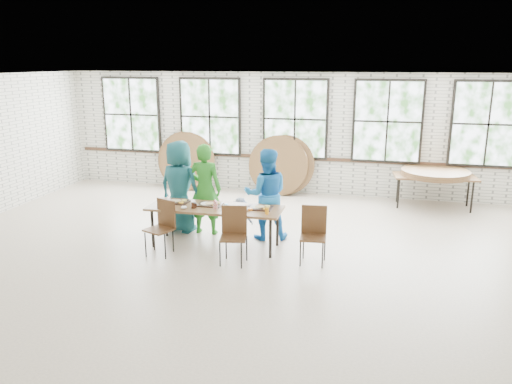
% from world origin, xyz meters
% --- Properties ---
extents(room, '(12.00, 12.00, 12.00)m').
position_xyz_m(room, '(0.00, 4.44, 1.83)').
color(room, beige).
rests_on(room, ground).
extents(dining_table, '(2.41, 0.82, 0.74)m').
position_xyz_m(dining_table, '(-0.74, 0.35, 0.69)').
color(dining_table, brown).
rests_on(dining_table, ground).
extents(chair_near_left, '(0.54, 0.54, 0.95)m').
position_xyz_m(chair_near_left, '(-1.52, -0.17, 0.56)').
color(chair_near_left, '#4A2E18').
rests_on(chair_near_left, ground).
extents(chair_near_right, '(0.49, 0.48, 0.95)m').
position_xyz_m(chair_near_right, '(-0.22, -0.25, 0.56)').
color(chair_near_right, '#4A2E18').
rests_on(chair_near_right, ground).
extents(chair_spare, '(0.45, 0.44, 0.95)m').
position_xyz_m(chair_spare, '(1.06, 0.07, 0.56)').
color(chair_spare, '#4A2E18').
rests_on(chair_spare, ground).
extents(adult_teal, '(0.98, 0.74, 1.80)m').
position_xyz_m(adult_teal, '(-1.67, 1.00, 0.90)').
color(adult_teal, navy).
rests_on(adult_teal, ground).
extents(adult_green, '(0.66, 0.44, 1.76)m').
position_xyz_m(adult_green, '(-1.15, 1.00, 0.88)').
color(adult_green, '#24761F').
rests_on(adult_green, ground).
extents(toddler, '(0.51, 0.32, 0.76)m').
position_xyz_m(toddler, '(-0.46, 1.00, 0.38)').
color(toddler, '#152443').
rests_on(toddler, ground).
extents(adult_blue, '(0.97, 0.85, 1.71)m').
position_xyz_m(adult_blue, '(0.05, 1.00, 0.86)').
color(adult_blue, blue).
rests_on(adult_blue, ground).
extents(storage_table, '(1.86, 0.91, 0.74)m').
position_xyz_m(storage_table, '(3.31, 3.91, 0.69)').
color(storage_table, brown).
rests_on(storage_table, ground).
extents(tabletop_clutter, '(2.02, 0.60, 0.11)m').
position_xyz_m(tabletop_clutter, '(-0.65, 0.33, 0.77)').
color(tabletop_clutter, black).
rests_on(tabletop_clutter, dining_table).
extents(round_tops_stacked, '(1.50, 1.50, 0.13)m').
position_xyz_m(round_tops_stacked, '(3.31, 3.91, 0.80)').
color(round_tops_stacked, brown).
rests_on(round_tops_stacked, storage_table).
extents(round_tops_leaning, '(4.16, 0.47, 1.48)m').
position_xyz_m(round_tops_leaning, '(-1.56, 4.24, 0.73)').
color(round_tops_leaning, brown).
rests_on(round_tops_leaning, ground).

